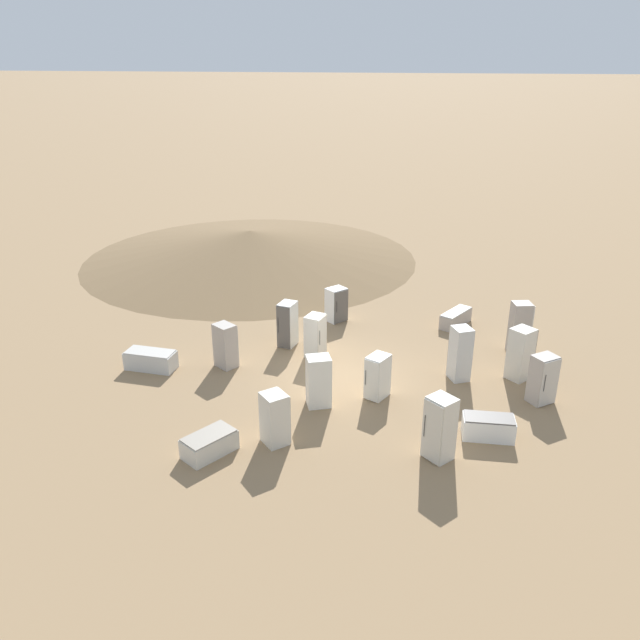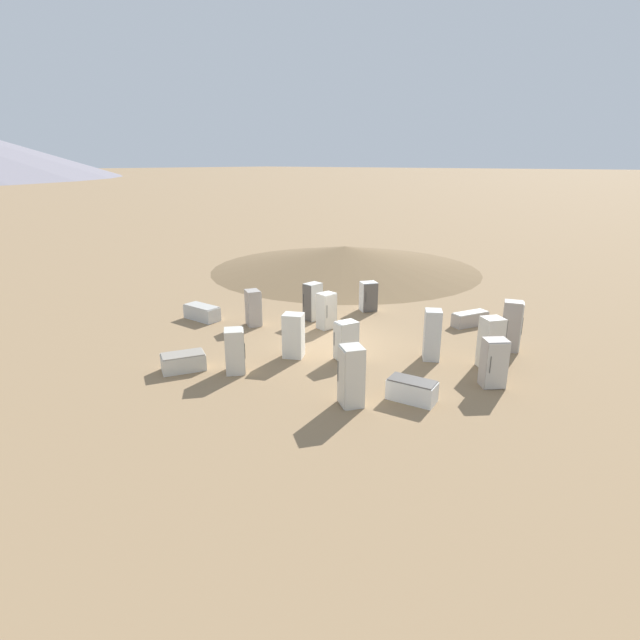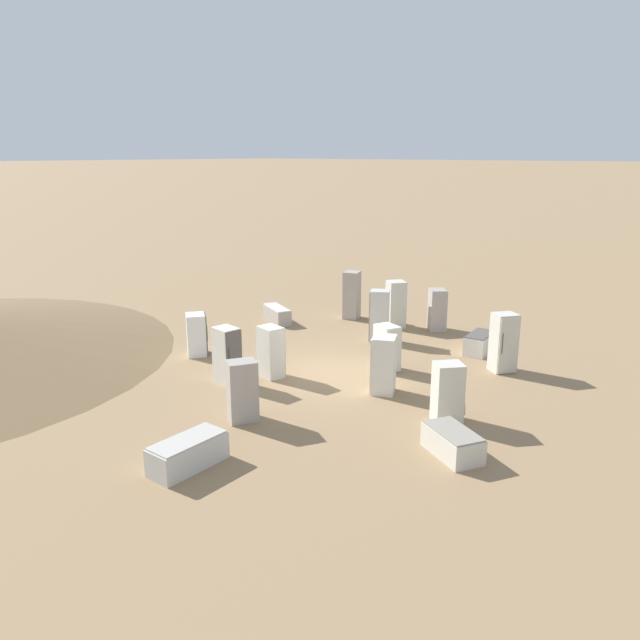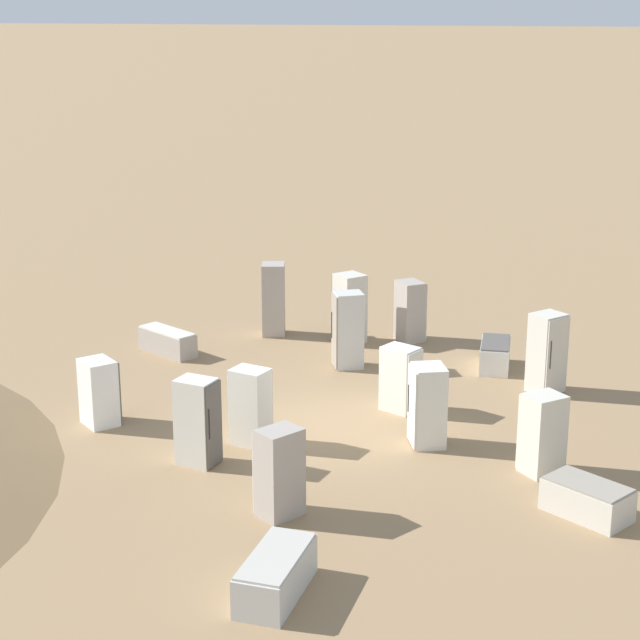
{
  "view_description": "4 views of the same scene",
  "coord_description": "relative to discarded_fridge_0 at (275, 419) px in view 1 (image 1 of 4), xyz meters",
  "views": [
    {
      "loc": [
        -18.67,
        -4.49,
        10.02
      ],
      "look_at": [
        1.15,
        1.23,
        1.37
      ],
      "focal_mm": 35.0,
      "sensor_mm": 36.0,
      "label": 1
    },
    {
      "loc": [
        -15.14,
        -11.35,
        6.93
      ],
      "look_at": [
        -1.25,
        -0.11,
        1.23
      ],
      "focal_mm": 28.0,
      "sensor_mm": 36.0,
      "label": 2
    },
    {
      "loc": [
        -11.64,
        14.13,
        6.61
      ],
      "look_at": [
        0.67,
        -0.5,
        1.46
      ],
      "focal_mm": 35.0,
      "sensor_mm": 36.0,
      "label": 3
    },
    {
      "loc": [
        -6.88,
        19.76,
        8.44
      ],
      "look_at": [
        0.5,
        -1.31,
        1.89
      ],
      "focal_mm": 60.0,
      "sensor_mm": 36.0,
      "label": 4
    }
  ],
  "objects": [
    {
      "name": "ground_plane",
      "position": [
        4.67,
        -0.86,
        -0.78
      ],
      "size": [
        1000.0,
        1000.0,
        0.0
      ],
      "primitive_type": "plane",
      "color": "#937551"
    },
    {
      "name": "dirt_mound",
      "position": [
        16.29,
        7.3,
        -0.01
      ],
      "size": [
        17.82,
        17.82,
        1.54
      ],
      "color": "brown",
      "rests_on": "ground_plane"
    },
    {
      "name": "discarded_fridge_0",
      "position": [
        0.0,
        0.0,
        0.0
      ],
      "size": [
        0.93,
        0.94,
        1.55
      ],
      "rotation": [
        0.0,
        0.0,
        3.99
      ],
      "color": "beige",
      "rests_on": "ground_plane"
    },
    {
      "name": "discarded_fridge_1",
      "position": [
        4.45,
        -7.27,
        0.02
      ],
      "size": [
        0.93,
        0.93,
        1.59
      ],
      "rotation": [
        0.0,
        0.0,
        2.32
      ],
      "color": "#A89E93",
      "rests_on": "ground_plane"
    },
    {
      "name": "discarded_fridge_2",
      "position": [
        2.35,
        -0.58,
        0.05
      ],
      "size": [
        0.9,
        0.93,
        1.66
      ],
      "rotation": [
        0.0,
        0.0,
        5.18
      ],
      "color": "silver",
      "rests_on": "ground_plane"
    },
    {
      "name": "discarded_fridge_3",
      "position": [
        6.26,
        1.76,
        0.08
      ],
      "size": [
        0.82,
        0.64,
        1.71
      ],
      "rotation": [
        0.0,
        0.0,
        1.45
      ],
      "color": "silver",
      "rests_on": "ground_plane"
    },
    {
      "name": "discarded_fridge_4",
      "position": [
        5.91,
        -6.61,
        0.14
      ],
      "size": [
        0.96,
        0.95,
        1.83
      ],
      "rotation": [
        0.0,
        0.0,
        4.06
      ],
      "color": "beige",
      "rests_on": "ground_plane"
    },
    {
      "name": "discarded_fridge_5",
      "position": [
        -1.01,
        1.55,
        -0.47
      ],
      "size": [
        1.66,
        1.38,
        0.61
      ],
      "rotation": [
        0.0,
        0.0,
        4.22
      ],
      "color": "beige",
      "rests_on": "ground_plane"
    },
    {
      "name": "discarded_fridge_6",
      "position": [
        0.53,
        -4.48,
        0.15
      ],
      "size": [
        0.92,
        0.93,
        1.85
      ],
      "rotation": [
        0.0,
        0.0,
        0.95
      ],
      "color": "beige",
      "rests_on": "ground_plane"
    },
    {
      "name": "discarded_fridge_7",
      "position": [
        3.34,
        -2.24,
        -0.06
      ],
      "size": [
        0.92,
        0.78,
        1.44
      ],
      "rotation": [
        0.0,
        0.0,
        1.21
      ],
      "color": "silver",
      "rests_on": "ground_plane"
    },
    {
      "name": "discarded_fridge_8",
      "position": [
        9.09,
        0.61,
        -0.07
      ],
      "size": [
        0.97,
        0.95,
        1.41
      ],
      "rotation": [
        0.0,
        0.0,
        2.52
      ],
      "color": "white",
      "rests_on": "ground_plane"
    },
    {
      "name": "discarded_fridge_9",
      "position": [
        4.01,
        3.28,
        0.02
      ],
      "size": [
        0.86,
        0.9,
        1.59
      ],
      "rotation": [
        0.0,
        0.0,
        4.21
      ],
      "color": "#A89E93",
      "rests_on": "ground_plane"
    },
    {
      "name": "discarded_fridge_10",
      "position": [
        5.32,
        -4.65,
        0.16
      ],
      "size": [
        0.89,
        0.85,
        1.87
      ],
      "rotation": [
        0.0,
        0.0,
        5.26
      ],
      "color": "silver",
      "rests_on": "ground_plane"
    },
    {
      "name": "discarded_fridge_11",
      "position": [
        9.97,
        -4.18,
        -0.47
      ],
      "size": [
        1.77,
        1.21,
        0.62
      ],
      "rotation": [
        0.0,
        0.0,
        4.29
      ],
      "color": "#A89E93",
      "rests_on": "ground_plane"
    },
    {
      "name": "discarded_fridge_12",
      "position": [
        3.1,
        5.74,
        -0.45
      ],
      "size": [
        0.8,
        1.76,
        0.66
      ],
      "rotation": [
        0.0,
        0.0,
        0.03
      ],
      "color": "silver",
      "rests_on": "ground_plane"
    },
    {
      "name": "discarded_fridge_13",
      "position": [
        1.92,
        -5.75,
        -0.44
      ],
      "size": [
        0.88,
        1.53,
        0.67
      ],
      "rotation": [
        0.0,
        0.0,
        3.28
      ],
      "color": "white",
      "rests_on": "ground_plane"
    },
    {
      "name": "discarded_fridge_14",
      "position": [
        8.03,
        -6.59,
        0.2
      ],
      "size": [
        0.78,
        0.85,
        1.95
      ],
      "rotation": [
        0.0,
        0.0,
        3.48
      ],
      "color": "#A89E93",
      "rests_on": "ground_plane"
    },
    {
      "name": "discarded_fridge_15",
      "position": [
        5.69,
        0.51,
        0.01
      ],
      "size": [
        0.8,
        0.71,
        1.57
      ],
      "rotation": [
        0.0,
        0.0,
        2.96
      ],
      "color": "silver",
      "rests_on": "ground_plane"
    }
  ]
}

